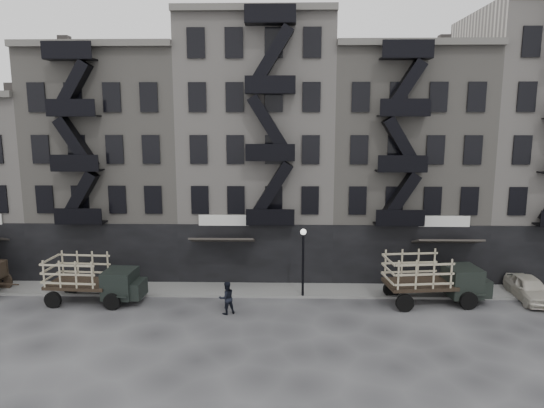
{
  "coord_description": "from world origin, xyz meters",
  "views": [
    {
      "loc": [
        1.81,
        -25.34,
        10.67
      ],
      "look_at": [
        1.11,
        4.0,
        5.52
      ],
      "focal_mm": 32.0,
      "sensor_mm": 36.0,
      "label": 1
    }
  ],
  "objects_px": {
    "car_east": "(529,288)",
    "pedestrian_mid": "(227,298)",
    "stake_truck_west": "(93,276)",
    "stake_truck_east": "(434,275)"
  },
  "relations": [
    {
      "from": "car_east",
      "to": "pedestrian_mid",
      "type": "height_order",
      "value": "pedestrian_mid"
    },
    {
      "from": "stake_truck_west",
      "to": "stake_truck_east",
      "type": "relative_size",
      "value": 0.93
    },
    {
      "from": "stake_truck_east",
      "to": "pedestrian_mid",
      "type": "bearing_deg",
      "value": -177.43
    },
    {
      "from": "stake_truck_east",
      "to": "pedestrian_mid",
      "type": "height_order",
      "value": "stake_truck_east"
    },
    {
      "from": "stake_truck_east",
      "to": "pedestrian_mid",
      "type": "xyz_separation_m",
      "value": [
        -11.9,
        -1.88,
        -0.78
      ]
    },
    {
      "from": "stake_truck_west",
      "to": "stake_truck_east",
      "type": "xyz_separation_m",
      "value": [
        19.95,
        0.33,
        0.11
      ]
    },
    {
      "from": "stake_truck_west",
      "to": "car_east",
      "type": "height_order",
      "value": "stake_truck_west"
    },
    {
      "from": "stake_truck_west",
      "to": "car_east",
      "type": "relative_size",
      "value": 1.35
    },
    {
      "from": "pedestrian_mid",
      "to": "car_east",
      "type": "bearing_deg",
      "value": 160.3
    },
    {
      "from": "car_east",
      "to": "pedestrian_mid",
      "type": "relative_size",
      "value": 2.27
    }
  ]
}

